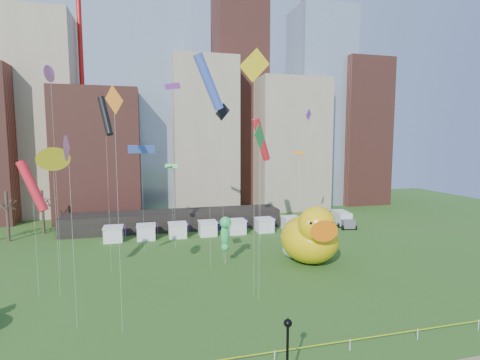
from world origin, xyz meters
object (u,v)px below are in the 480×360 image
object	(u,v)px
big_duck	(311,236)
seahorse_purple	(300,237)
box_truck	(343,219)
seahorse_green	(225,231)
small_duck	(294,248)
lamppost	(288,347)

from	to	relation	value
big_duck	seahorse_purple	size ratio (longest dim) A/B	2.36
box_truck	seahorse_green	bearing A→B (deg)	-140.51
big_duck	seahorse_green	size ratio (longest dim) A/B	1.70
big_duck	seahorse_green	world-z (taller)	big_duck
small_duck	lamppost	bearing A→B (deg)	-104.52
big_duck	seahorse_purple	world-z (taller)	big_duck
big_duck	small_duck	distance (m)	3.51
small_duck	lamppost	xyz separation A→B (m)	(-10.72, -24.49, 1.62)
small_duck	seahorse_green	world-z (taller)	seahorse_green
seahorse_green	seahorse_purple	distance (m)	10.17
big_duck	small_duck	bearing A→B (deg)	124.88
big_duck	lamppost	xyz separation A→B (m)	(-12.00, -22.05, -0.56)
big_duck	seahorse_purple	distance (m)	1.80
big_duck	small_duck	world-z (taller)	big_duck
big_duck	box_truck	distance (m)	23.11
small_duck	lamppost	distance (m)	26.78
big_duck	lamppost	world-z (taller)	big_duck
seahorse_green	small_duck	bearing A→B (deg)	-11.19
small_duck	seahorse_green	distance (m)	10.01
lamppost	box_truck	xyz separation A→B (m)	(26.82, 39.64, -1.68)
seahorse_purple	lamppost	xyz separation A→B (m)	(-11.25, -23.62, -0.10)
seahorse_green	box_truck	xyz separation A→B (m)	(25.64, 15.51, -3.05)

